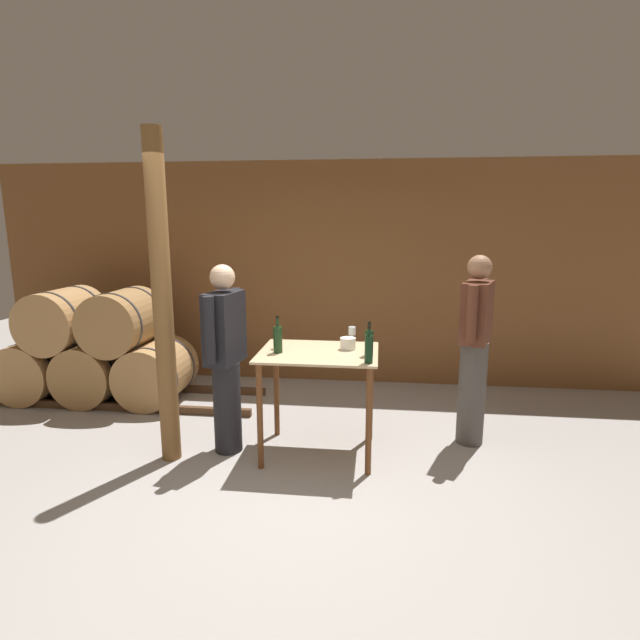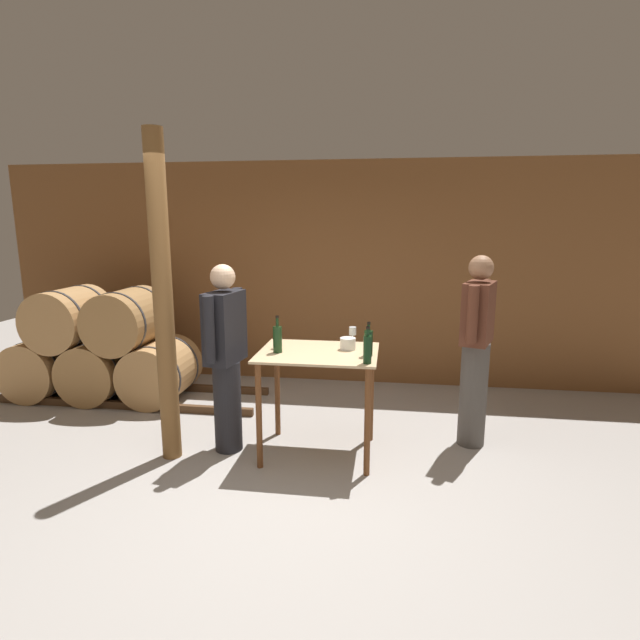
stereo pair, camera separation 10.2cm
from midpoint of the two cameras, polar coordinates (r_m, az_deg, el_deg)
ground_plane at (r=3.95m, az=-4.40°, el=-19.09°), size 14.00×14.00×0.00m
back_wall at (r=6.15m, az=0.34°, el=5.27°), size 8.40×0.05×2.70m
barrel_rack at (r=6.16m, az=-24.71°, el=-3.25°), size 3.71×0.81×1.27m
tasting_table at (r=4.25m, az=-0.85°, el=-5.94°), size 0.99×0.78×0.92m
wooden_post at (r=4.23m, az=-18.23°, el=1.93°), size 0.16×0.16×2.70m
wine_bottle_far_left at (r=4.15m, az=-5.55°, el=-2.16°), size 0.08×0.08×0.31m
wine_bottle_left at (r=4.06m, az=4.90°, el=-2.54°), size 0.07×0.07×0.28m
wine_bottle_center at (r=3.85m, az=4.83°, el=-3.23°), size 0.06×0.06×0.29m
wine_glass_near_left at (r=4.30m, az=-5.49°, el=-1.80°), size 0.06×0.06×0.15m
wine_glass_near_center at (r=4.46m, az=3.03°, el=-1.31°), size 0.07×0.07×0.15m
ice_bucket at (r=4.26m, az=2.52°, el=-2.70°), size 0.13×0.13×0.10m
person_host at (r=4.60m, az=16.65°, el=-2.91°), size 0.34×0.56×1.71m
person_visitor_with_scarf at (r=4.35m, az=-11.43°, el=-3.98°), size 0.29×0.58×1.64m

